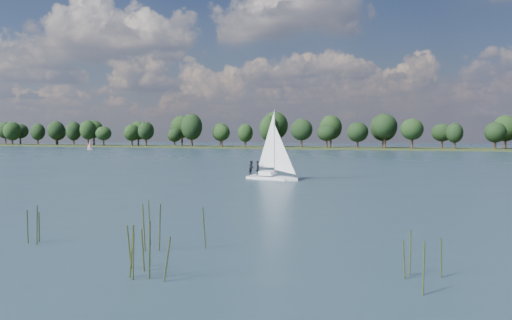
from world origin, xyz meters
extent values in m
plane|color=#233342|center=(0.00, 100.00, 0.00)|extent=(700.00, 700.00, 0.00)
cube|color=black|center=(0.00, 212.00, 0.00)|extent=(660.00, 40.00, 1.50)
cube|color=white|center=(2.24, 35.53, 0.00)|extent=(7.08, 3.51, 0.80)
cube|color=white|center=(2.24, 35.53, 0.80)|extent=(2.24, 1.66, 0.50)
cylinder|color=#B5B4BB|center=(2.24, 35.53, 4.57)|extent=(0.12, 0.12, 8.03)
imported|color=black|center=(0.40, 35.65, 1.42)|extent=(0.49, 0.68, 1.73)
imported|color=black|center=(-0.39, 35.47, 1.42)|extent=(0.69, 0.87, 1.73)
cube|color=white|center=(-139.52, 152.93, 0.00)|extent=(2.68, 1.64, 0.40)
cylinder|color=silver|center=(-139.52, 152.93, 2.01)|extent=(0.07, 0.07, 3.58)
cube|color=#535658|center=(-189.50, 193.73, 0.00)|extent=(4.38, 2.96, 0.50)
cylinder|color=#283316|center=(29.56, -6.76, 0.75)|extent=(3.20, 3.20, 1.61)
cylinder|color=#283316|center=(19.34, -9.76, 0.95)|extent=(3.20, 3.20, 1.99)
cylinder|color=#283316|center=(16.84, -6.06, 0.97)|extent=(3.20, 3.20, 2.03)
cylinder|color=#283316|center=(10.59, -7.60, 0.84)|extent=(3.20, 3.20, 1.77)
camera|label=1|loc=(32.87, -27.36, 5.25)|focal=40.00mm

